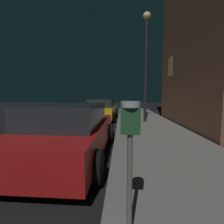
% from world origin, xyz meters
% --- Properties ---
extents(parking_meter, '(0.19, 0.19, 1.44)m').
position_xyz_m(parking_meter, '(4.32, -0.08, 1.24)').
color(parking_meter, '#59595B').
rests_on(parking_meter, sidewalk).
extents(car_red, '(2.18, 4.42, 1.43)m').
position_xyz_m(car_red, '(2.85, 2.54, 0.71)').
color(car_red, maroon).
rests_on(car_red, ground).
extents(car_yellow_cab, '(2.14, 4.36, 1.43)m').
position_xyz_m(car_yellow_cab, '(2.85, 9.54, 0.72)').
color(car_yellow_cab, gold).
rests_on(car_yellow_cab, ground).
extents(street_lamp, '(0.44, 0.44, 6.13)m').
position_xyz_m(street_lamp, '(5.61, 7.90, 4.14)').
color(street_lamp, black).
rests_on(street_lamp, sidewalk).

